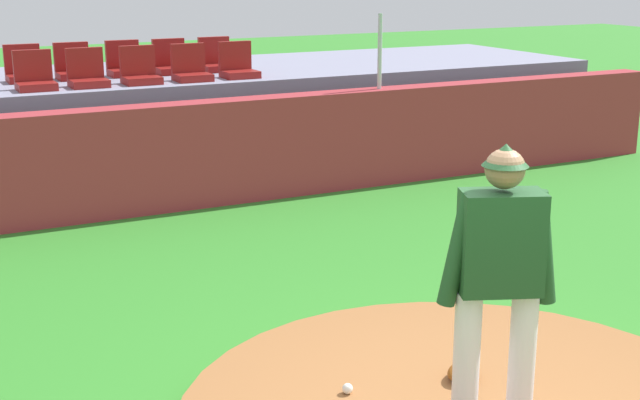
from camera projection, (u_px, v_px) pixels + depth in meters
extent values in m
cylinder|color=white|center=(466.00, 358.00, 5.51)|extent=(0.17, 0.17, 0.88)
cylinder|color=white|center=(522.00, 357.00, 5.54)|extent=(0.17, 0.17, 0.88)
cube|color=#1E4723|center=(501.00, 243.00, 5.32)|extent=(0.56, 0.43, 0.64)
cylinder|color=#1E4723|center=(458.00, 249.00, 5.31)|extent=(0.26, 0.19, 0.72)
cylinder|color=#1E4723|center=(543.00, 247.00, 5.35)|extent=(0.23, 0.18, 0.72)
sphere|color=#8C6647|center=(505.00, 169.00, 5.20)|extent=(0.24, 0.24, 0.24)
cone|color=#1E4723|center=(506.00, 155.00, 5.18)|extent=(0.36, 0.36, 0.13)
sphere|color=white|center=(348.00, 389.00, 5.98)|extent=(0.07, 0.07, 0.07)
ellipsoid|color=brown|center=(463.00, 372.00, 6.18)|extent=(0.36, 0.33, 0.11)
cube|color=#A02F35|center=(173.00, 157.00, 11.07)|extent=(15.56, 0.40, 1.34)
cylinder|color=silver|center=(380.00, 51.00, 12.06)|extent=(0.06, 0.06, 1.03)
cube|color=gray|center=(123.00, 122.00, 13.15)|extent=(14.96, 3.37, 1.44)
cube|color=maroon|center=(36.00, 86.00, 11.30)|extent=(0.48, 0.44, 0.10)
cube|color=maroon|center=(32.00, 65.00, 11.39)|extent=(0.48, 0.08, 0.40)
cube|color=maroon|center=(89.00, 83.00, 11.59)|extent=(0.48, 0.44, 0.10)
cube|color=maroon|center=(85.00, 63.00, 11.68)|extent=(0.48, 0.08, 0.40)
cube|color=maroon|center=(142.00, 80.00, 11.88)|extent=(0.48, 0.44, 0.10)
cube|color=maroon|center=(137.00, 60.00, 11.97)|extent=(0.48, 0.08, 0.40)
cube|color=maroon|center=(193.00, 77.00, 12.18)|extent=(0.48, 0.44, 0.10)
cube|color=maroon|center=(188.00, 58.00, 12.27)|extent=(0.48, 0.08, 0.40)
cube|color=maroon|center=(240.00, 74.00, 12.51)|extent=(0.48, 0.44, 0.10)
cube|color=maroon|center=(235.00, 55.00, 12.60)|extent=(0.48, 0.08, 0.40)
cube|color=maroon|center=(26.00, 78.00, 12.07)|extent=(0.48, 0.44, 0.10)
cube|color=maroon|center=(22.00, 59.00, 12.16)|extent=(0.48, 0.08, 0.40)
cube|color=maroon|center=(75.00, 76.00, 12.36)|extent=(0.48, 0.44, 0.10)
cube|color=maroon|center=(71.00, 56.00, 12.45)|extent=(0.48, 0.08, 0.40)
cube|color=maroon|center=(126.00, 73.00, 12.69)|extent=(0.48, 0.44, 0.10)
cube|color=maroon|center=(122.00, 54.00, 12.78)|extent=(0.48, 0.08, 0.40)
cube|color=maroon|center=(173.00, 70.00, 12.95)|extent=(0.48, 0.44, 0.10)
cube|color=maroon|center=(168.00, 52.00, 13.04)|extent=(0.48, 0.08, 0.40)
cube|color=maroon|center=(218.00, 68.00, 13.25)|extent=(0.48, 0.44, 0.10)
cube|color=maroon|center=(214.00, 50.00, 13.34)|extent=(0.48, 0.08, 0.40)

